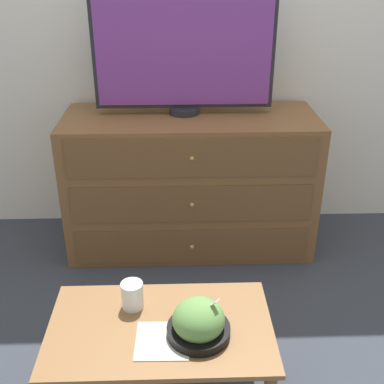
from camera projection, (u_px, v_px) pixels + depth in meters
The scene contains 8 objects.
ground_plane at pixel (211, 216), 3.27m from camera, with size 12.00×12.00×0.00m, color #383D47.
wall_back at pixel (215, 13), 2.71m from camera, with size 12.00×0.05×2.60m.
dresser at pixel (190, 182), 2.82m from camera, with size 1.41×0.56×0.80m.
tv at pixel (184, 52), 2.53m from camera, with size 0.97×0.17×0.65m.
coffee_table at pixel (161, 338), 1.79m from camera, with size 0.83×0.49×0.39m.
takeout_bowl at pixel (199, 322), 1.70m from camera, with size 0.23×0.23×0.16m.
drink_cup at pixel (132, 297), 1.84m from camera, with size 0.09×0.09×0.11m.
napkin at pixel (162, 341), 1.69m from camera, with size 0.19×0.19×0.00m.
Camera 1 is at (-0.22, -2.84, 1.62)m, focal length 45.00 mm.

